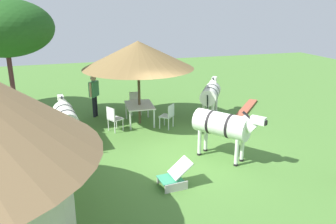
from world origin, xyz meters
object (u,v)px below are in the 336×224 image
(zebra_nearest_camera, at_px, (223,125))
(acacia_tree_left_background, at_px, (4,28))
(patio_chair_near_hut, at_px, (169,115))
(patio_dining_table, at_px, (139,107))
(patio_chair_west_end, at_px, (135,101))
(guest_beside_umbrella, at_px, (94,92))
(striped_lounge_chair, at_px, (174,176))
(zebra_by_umbrella, at_px, (211,94))
(patio_chair_near_lawn, at_px, (113,117))
(zebra_toward_hut, at_px, (65,117))
(shade_umbrella, at_px, (138,55))

(zebra_nearest_camera, bearing_deg, acacia_tree_left_background, -75.25)
(patio_chair_near_hut, relative_size, zebra_nearest_camera, 0.47)
(patio_dining_table, relative_size, zebra_nearest_camera, 0.74)
(patio_chair_west_end, distance_m, acacia_tree_left_background, 5.44)
(patio_chair_west_end, xyz_separation_m, guest_beside_umbrella, (0.11, 1.63, 0.50))
(acacia_tree_left_background, bearing_deg, striped_lounge_chair, -144.49)
(zebra_by_umbrella, bearing_deg, guest_beside_umbrella, -169.12)
(striped_lounge_chair, relative_size, zebra_by_umbrella, 0.45)
(patio_dining_table, relative_size, acacia_tree_left_background, 0.31)
(patio_dining_table, height_order, patio_chair_near_lawn, patio_chair_near_lawn)
(zebra_toward_hut, relative_size, acacia_tree_left_background, 0.49)
(zebra_by_umbrella, distance_m, zebra_toward_hut, 5.57)
(patio_chair_near_hut, xyz_separation_m, zebra_toward_hut, (-0.64, 3.57, 0.46))
(shade_umbrella, relative_size, patio_chair_west_end, 4.50)
(guest_beside_umbrella, relative_size, zebra_toward_hut, 0.75)
(shade_umbrella, height_order, zebra_toward_hut, shade_umbrella)
(zebra_by_umbrella, bearing_deg, acacia_tree_left_background, -159.15)
(patio_chair_near_lawn, height_order, acacia_tree_left_background, acacia_tree_left_background)
(striped_lounge_chair, height_order, zebra_by_umbrella, zebra_by_umbrella)
(shade_umbrella, bearing_deg, patio_chair_west_end, -4.17)
(zebra_nearest_camera, relative_size, zebra_by_umbrella, 1.02)
(striped_lounge_chair, xyz_separation_m, zebra_toward_hut, (3.36, 2.48, 0.72))
(patio_chair_near_lawn, distance_m, patio_chair_near_hut, 1.98)
(patio_chair_near_hut, relative_size, zebra_toward_hut, 0.40)
(shade_umbrella, xyz_separation_m, patio_chair_near_lawn, (-0.58, 1.08, -2.09))
(patio_chair_west_end, xyz_separation_m, zebra_toward_hut, (-2.70, 2.77, 0.46))
(zebra_by_umbrella, bearing_deg, patio_chair_west_end, -178.00)
(patio_dining_table, xyz_separation_m, zebra_toward_hut, (-1.48, 2.68, 0.32))
(patio_dining_table, distance_m, zebra_toward_hut, 3.08)
(patio_dining_table, relative_size, patio_chair_near_lawn, 1.59)
(guest_beside_umbrella, distance_m, zebra_by_umbrella, 4.61)
(patio_chair_west_end, distance_m, zebra_nearest_camera, 5.22)
(patio_dining_table, xyz_separation_m, acacia_tree_left_background, (1.07, 4.42, 2.90))
(patio_chair_near_lawn, relative_size, zebra_by_umbrella, 0.48)
(zebra_toward_hut, bearing_deg, zebra_nearest_camera, -33.65)
(shade_umbrella, bearing_deg, patio_dining_table, -90.00)
(patio_chair_west_end, height_order, patio_chair_near_hut, same)
(patio_chair_near_lawn, height_order, zebra_by_umbrella, zebra_by_umbrella)
(patio_chair_west_end, bearing_deg, zebra_by_umbrella, 154.39)
(shade_umbrella, bearing_deg, zebra_toward_hut, 118.94)
(patio_chair_near_hut, relative_size, zebra_by_umbrella, 0.48)
(zebra_by_umbrella, height_order, acacia_tree_left_background, acacia_tree_left_background)
(guest_beside_umbrella, bearing_deg, patio_chair_near_lawn, 48.08)
(shade_umbrella, xyz_separation_m, patio_chair_west_end, (1.22, -0.09, -2.09))
(striped_lounge_chair, bearing_deg, patio_dining_table, -8.11)
(patio_chair_near_hut, xyz_separation_m, acacia_tree_left_background, (1.91, 5.31, 3.04))
(zebra_nearest_camera, relative_size, zebra_toward_hut, 0.86)
(patio_chair_near_hut, xyz_separation_m, guest_beside_umbrella, (2.17, 2.42, 0.50))
(patio_chair_near_hut, distance_m, guest_beside_umbrella, 3.29)
(patio_dining_table, distance_m, patio_chair_near_hut, 1.23)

